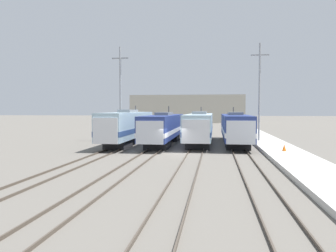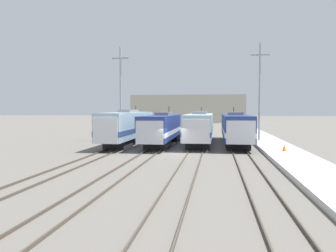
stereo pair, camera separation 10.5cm
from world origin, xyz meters
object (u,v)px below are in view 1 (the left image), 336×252
(locomotive_center_right, at_px, (200,127))
(traffic_cone, at_px, (284,148))
(locomotive_center_left, at_px, (164,128))
(locomotive_far_right, at_px, (235,128))
(catenary_tower_left, at_px, (120,92))
(locomotive_far_left, at_px, (127,127))
(catenary_tower_right, at_px, (259,91))

(locomotive_center_right, distance_m, traffic_cone, 12.15)
(locomotive_center_left, xyz_separation_m, traffic_cone, (12.99, -7.53, -1.39))
(locomotive_center_right, distance_m, locomotive_far_right, 4.45)
(catenary_tower_left, bearing_deg, locomotive_center_left, -26.97)
(locomotive_far_left, bearing_deg, traffic_cone, -21.06)
(locomotive_far_left, height_order, catenary_tower_right, catenary_tower_right)
(locomotive_far_left, relative_size, traffic_cone, 26.86)
(locomotive_far_left, height_order, locomotive_far_right, locomotive_far_left)
(locomotive_far_right, height_order, catenary_tower_right, catenary_tower_right)
(locomotive_center_right, relative_size, traffic_cone, 27.65)
(catenary_tower_right, bearing_deg, locomotive_center_right, -162.79)
(locomotive_center_right, height_order, locomotive_far_right, locomotive_far_right)
(locomotive_far_right, xyz_separation_m, catenary_tower_right, (3.13, 1.95, 4.70))
(locomotive_center_right, bearing_deg, locomotive_far_left, -168.62)
(locomotive_far_left, relative_size, locomotive_center_right, 0.97)
(locomotive_center_right, height_order, catenary_tower_right, catenary_tower_right)
(catenary_tower_right, relative_size, traffic_cone, 19.78)
(locomotive_far_left, xyz_separation_m, locomotive_center_left, (4.44, 0.82, -0.16))
(catenary_tower_left, height_order, traffic_cone, catenary_tower_left)
(catenary_tower_right, xyz_separation_m, traffic_cone, (1.00, -10.84, -6.10))
(locomotive_far_right, relative_size, traffic_cone, 29.25)
(locomotive_center_left, relative_size, catenary_tower_left, 1.46)
(locomotive_far_left, distance_m, catenary_tower_right, 17.54)
(catenary_tower_left, height_order, catenary_tower_right, same)
(traffic_cone, bearing_deg, locomotive_center_left, 149.89)
(catenary_tower_right, bearing_deg, catenary_tower_left, 180.00)
(catenary_tower_left, bearing_deg, locomotive_center_right, -12.09)
(locomotive_far_right, bearing_deg, locomotive_center_right, -175.00)
(locomotive_far_left, height_order, locomotive_center_left, locomotive_far_left)
(locomotive_center_left, relative_size, catenary_tower_right, 1.46)
(locomotive_center_right, bearing_deg, locomotive_center_left, -167.74)
(locomotive_center_left, distance_m, catenary_tower_left, 8.68)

